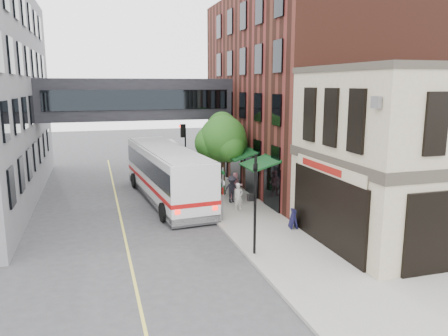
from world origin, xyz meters
TOP-DOWN VIEW (x-y plane):
  - ground at (0.00, 0.00)m, footprint 120.00×120.00m
  - sidewalk_main at (2.00, 14.00)m, footprint 4.00×60.00m
  - corner_building at (8.97, 2.00)m, footprint 10.19×8.12m
  - brick_building at (9.98, 15.00)m, footprint 13.76×18.00m
  - skyway_bridge at (-3.00, 18.00)m, footprint 14.00×3.18m
  - traffic_signal_near at (0.37, 2.00)m, footprint 0.44×0.22m
  - traffic_signal_far at (0.26, 17.00)m, footprint 0.53×0.28m
  - street_sign_pole at (0.39, 7.00)m, footprint 0.08×0.75m
  - street_tree at (2.19, 13.22)m, footprint 3.80×3.20m
  - lane_marking at (-5.00, 10.00)m, footprint 0.12×40.00m
  - bus at (-1.75, 12.93)m, footprint 4.00×12.96m
  - pedestrian_a at (1.91, 8.76)m, footprint 0.67×0.53m
  - pedestrian_b at (2.53, 11.12)m, footprint 0.97×0.81m
  - pedestrian_c at (2.04, 10.47)m, footprint 1.22×0.84m
  - newspaper_box at (1.95, 12.91)m, footprint 0.58×0.55m
  - sandwich_board at (3.60, 4.73)m, footprint 0.46×0.62m

SIDE VIEW (x-z plane):
  - ground at x=0.00m, z-range 0.00..0.00m
  - lane_marking at x=-5.00m, z-range 0.00..0.01m
  - sidewalk_main at x=2.00m, z-range 0.00..0.15m
  - newspaper_box at x=1.95m, z-range 0.15..1.07m
  - sandwich_board at x=3.60m, z-range 0.15..1.16m
  - pedestrian_a at x=1.91m, z-range 0.15..1.78m
  - pedestrian_c at x=2.04m, z-range 0.15..1.88m
  - pedestrian_b at x=2.53m, z-range 0.15..1.94m
  - bus at x=-1.75m, z-range 0.21..3.64m
  - street_sign_pole at x=0.39m, z-range 0.43..3.43m
  - traffic_signal_near at x=0.37m, z-range 0.68..5.28m
  - traffic_signal_far at x=0.26m, z-range 1.09..5.59m
  - street_tree at x=2.19m, z-range 1.11..6.71m
  - corner_building at x=8.97m, z-range -0.01..8.44m
  - skyway_bridge at x=-3.00m, z-range 5.00..8.00m
  - brick_building at x=9.98m, z-range -0.01..13.99m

